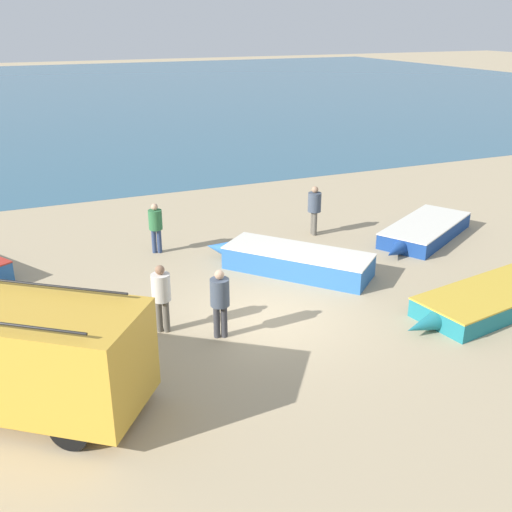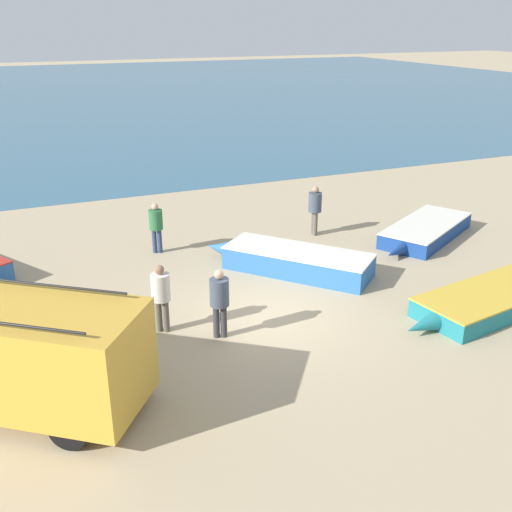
# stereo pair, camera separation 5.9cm
# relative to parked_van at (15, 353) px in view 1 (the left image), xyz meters

# --- Properties ---
(ground_plane) EXTENTS (200.00, 200.00, 0.00)m
(ground_plane) POSITION_rel_parked_van_xyz_m (5.80, 1.51, -1.18)
(ground_plane) COLOR tan
(sea_water) EXTENTS (120.00, 80.00, 0.01)m
(sea_water) POSITION_rel_parked_van_xyz_m (5.80, 53.51, -1.17)
(sea_water) COLOR #33607A
(sea_water) RESTS_ON ground_plane
(parked_van) EXTENTS (5.03, 4.41, 2.26)m
(parked_van) POSITION_rel_parked_van_xyz_m (0.00, 0.00, 0.00)
(parked_van) COLOR gold
(parked_van) RESTS_ON ground_plane
(fishing_rowboat_0) EXTENTS (4.18, 4.59, 0.68)m
(fishing_rowboat_0) POSITION_rel_parked_van_xyz_m (7.63, 3.90, -0.84)
(fishing_rowboat_0) COLOR #2D66AD
(fishing_rowboat_0) RESTS_ON ground_plane
(fishing_rowboat_1) EXTENTS (5.18, 2.38, 0.51)m
(fishing_rowboat_1) POSITION_rel_parked_van_xyz_m (11.09, -0.31, -0.92)
(fishing_rowboat_1) COLOR #1E757F
(fishing_rowboat_1) RESTS_ON ground_plane
(fishing_rowboat_3) EXTENTS (4.79, 3.48, 0.53)m
(fishing_rowboat_3) POSITION_rel_parked_van_xyz_m (12.97, 4.67, -0.91)
(fishing_rowboat_3) COLOR navy
(fishing_rowboat_3) RESTS_ON ground_plane
(fisherman_0) EXTENTS (0.45, 0.45, 1.69)m
(fisherman_0) POSITION_rel_parked_van_xyz_m (9.75, 6.47, -0.16)
(fisherman_0) COLOR #5B564C
(fisherman_0) RESTS_ON ground_plane
(fisherman_1) EXTENTS (0.42, 0.42, 1.61)m
(fisherman_1) POSITION_rel_parked_van_xyz_m (4.39, 6.91, -0.21)
(fisherman_1) COLOR navy
(fisherman_1) RESTS_ON ground_plane
(fisherman_2) EXTENTS (0.44, 0.44, 1.69)m
(fisherman_2) POSITION_rel_parked_van_xyz_m (4.39, 1.05, -0.17)
(fisherman_2) COLOR #38383D
(fisherman_2) RESTS_ON ground_plane
(fisherman_3) EXTENTS (0.44, 0.44, 1.69)m
(fisherman_3) POSITION_rel_parked_van_xyz_m (3.23, 1.84, -0.17)
(fisherman_3) COLOR #5B564C
(fisherman_3) RESTS_ON ground_plane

